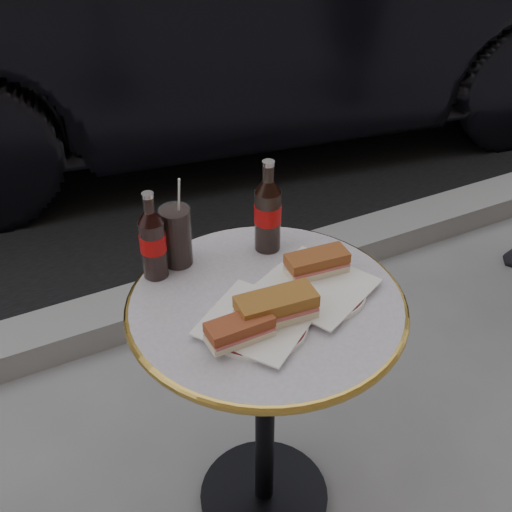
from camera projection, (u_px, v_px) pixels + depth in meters
name	position (u px, v px, depth m)	size (l,w,h in m)	color
ground	(264.00, 499.00, 1.83)	(80.00, 80.00, 0.00)	gray
curb	(155.00, 305.00, 2.45)	(40.00, 0.20, 0.12)	gray
bistro_table	(265.00, 412.00, 1.62)	(0.62, 0.62, 0.73)	#BAB2C4
plate_left	(257.00, 324.00, 1.33)	(0.22, 0.22, 0.01)	white
plate_right	(315.00, 289.00, 1.43)	(0.23, 0.23, 0.01)	white
sandwich_left_a	(240.00, 331.00, 1.27)	(0.13, 0.06, 0.05)	brown
sandwich_left_b	(276.00, 308.00, 1.32)	(0.17, 0.08, 0.06)	#975F26
sandwich_right	(317.00, 264.00, 1.45)	(0.14, 0.07, 0.05)	brown
cola_bottle_left	(152.00, 235.00, 1.42)	(0.06, 0.06, 0.22)	black
cola_bottle_right	(268.00, 206.00, 1.50)	(0.07, 0.07, 0.24)	black
cola_glass	(176.00, 236.00, 1.48)	(0.07, 0.07, 0.15)	black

